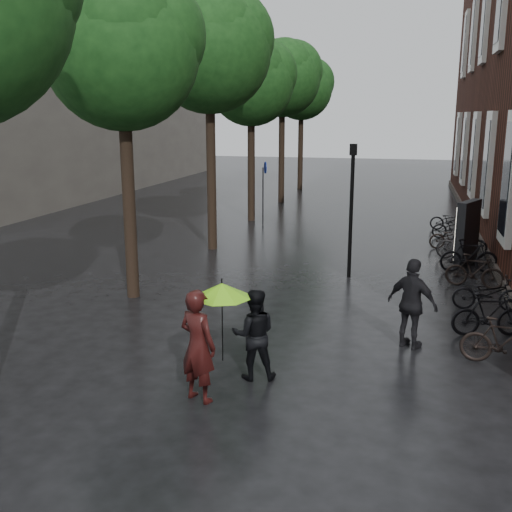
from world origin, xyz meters
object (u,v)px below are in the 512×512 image
(person_black, at_px, (254,334))
(pedestrian_walking, at_px, (412,304))
(lamp_post, at_px, (352,198))
(ad_lightbox, at_px, (467,233))
(person_burgundy, at_px, (198,346))
(parked_bicycles, at_px, (466,256))

(person_black, distance_m, pedestrian_walking, 3.53)
(pedestrian_walking, height_order, lamp_post, lamp_post)
(pedestrian_walking, bearing_deg, ad_lightbox, -73.54)
(lamp_post, bearing_deg, pedestrian_walking, -71.18)
(person_burgundy, distance_m, lamp_post, 8.77)
(person_black, xyz_separation_m, parked_bicycles, (4.38, 9.05, -0.37))
(ad_lightbox, bearing_deg, parked_bicycles, -67.92)
(parked_bicycles, height_order, lamp_post, lamp_post)
(parked_bicycles, bearing_deg, person_black, -115.80)
(person_burgundy, bearing_deg, pedestrian_walking, -114.77)
(pedestrian_walking, relative_size, lamp_post, 0.48)
(person_burgundy, height_order, person_black, person_burgundy)
(parked_bicycles, bearing_deg, person_burgundy, -116.56)
(person_burgundy, relative_size, parked_bicycles, 0.13)
(ad_lightbox, xyz_separation_m, lamp_post, (-3.44, -2.40, 1.32))
(person_black, xyz_separation_m, pedestrian_walking, (2.75, 2.22, 0.10))
(person_black, relative_size, parked_bicycles, 0.11)
(lamp_post, bearing_deg, parked_bicycles, 25.37)
(person_black, xyz_separation_m, lamp_post, (0.97, 7.44, 1.52))
(person_burgundy, bearing_deg, person_black, -101.10)
(parked_bicycles, bearing_deg, ad_lightbox, 87.33)
(person_black, relative_size, lamp_post, 0.43)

